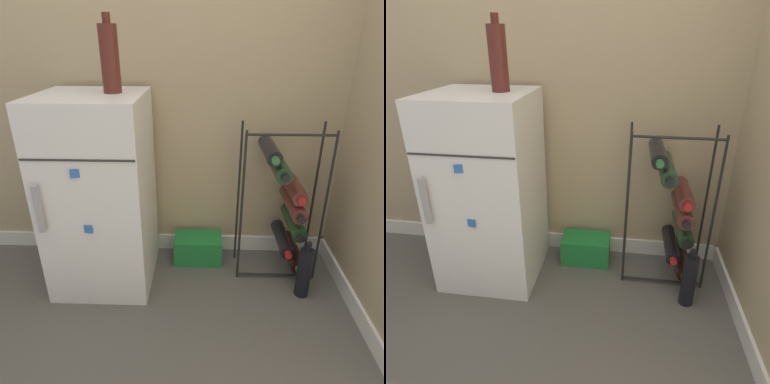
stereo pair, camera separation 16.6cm
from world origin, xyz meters
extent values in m
plane|color=#56544F|center=(0.00, 0.00, 0.00)|extent=(14.00, 14.00, 0.00)
cube|color=tan|center=(0.00, 0.75, 1.25)|extent=(6.67, 0.06, 2.50)
cube|color=white|center=(0.00, 0.71, 0.04)|extent=(6.67, 0.01, 0.09)
cube|color=white|center=(-0.36, 0.45, 0.47)|extent=(0.47, 0.46, 0.94)
cube|color=#2D2D2D|center=(-0.36, 0.22, 0.73)|extent=(0.46, 0.00, 0.01)
cube|color=#9E9EA3|center=(-0.54, 0.20, 0.52)|extent=(0.02, 0.02, 0.21)
cube|color=blue|center=(-0.35, 0.22, 0.42)|extent=(0.04, 0.01, 0.04)
cube|color=blue|center=(-0.37, 0.22, 0.67)|extent=(0.04, 0.02, 0.04)
cylinder|color=black|center=(0.32, 0.45, 0.40)|extent=(0.01, 0.01, 0.79)
cylinder|color=black|center=(0.71, 0.45, 0.40)|extent=(0.01, 0.01, 0.79)
cylinder|color=black|center=(0.32, 0.62, 0.40)|extent=(0.01, 0.01, 0.79)
cylinder|color=black|center=(0.71, 0.62, 0.40)|extent=(0.01, 0.01, 0.79)
cylinder|color=black|center=(0.51, 0.45, 0.02)|extent=(0.39, 0.01, 0.01)
cylinder|color=black|center=(0.51, 0.45, 0.77)|extent=(0.39, 0.01, 0.01)
cylinder|color=black|center=(0.61, 0.54, 0.11)|extent=(0.08, 0.30, 0.08)
cylinder|color=#2D7033|center=(0.61, 0.38, 0.11)|extent=(0.04, 0.02, 0.04)
cylinder|color=black|center=(0.55, 0.54, 0.19)|extent=(0.07, 0.27, 0.07)
cylinder|color=red|center=(0.55, 0.39, 0.19)|extent=(0.03, 0.02, 0.03)
cylinder|color=#19381E|center=(0.60, 0.54, 0.29)|extent=(0.07, 0.29, 0.07)
cylinder|color=black|center=(0.60, 0.38, 0.29)|extent=(0.04, 0.02, 0.04)
cylinder|color=#56231E|center=(0.58, 0.54, 0.40)|extent=(0.08, 0.31, 0.08)
cylinder|color=black|center=(0.58, 0.37, 0.40)|extent=(0.04, 0.02, 0.04)
cylinder|color=#56231E|center=(0.58, 0.54, 0.48)|extent=(0.07, 0.26, 0.07)
cylinder|color=red|center=(0.58, 0.40, 0.48)|extent=(0.04, 0.02, 0.04)
cylinder|color=#19381E|center=(0.49, 0.54, 0.60)|extent=(0.08, 0.31, 0.08)
cylinder|color=black|center=(0.49, 0.37, 0.60)|extent=(0.04, 0.02, 0.04)
cylinder|color=black|center=(0.44, 0.54, 0.67)|extent=(0.07, 0.27, 0.07)
cylinder|color=#2D7033|center=(0.44, 0.39, 0.67)|extent=(0.03, 0.02, 0.03)
cube|color=#1E7F38|center=(0.11, 0.60, 0.07)|extent=(0.26, 0.16, 0.15)
cylinder|color=#56231E|center=(-0.26, 0.48, 1.07)|extent=(0.08, 0.08, 0.27)
cylinder|color=#56231E|center=(-0.26, 0.48, 1.23)|extent=(0.03, 0.03, 0.04)
cylinder|color=black|center=(0.62, 0.33, 0.13)|extent=(0.07, 0.07, 0.26)
cylinder|color=black|center=(0.62, 0.33, 0.28)|extent=(0.03, 0.03, 0.04)
camera|label=1|loc=(0.13, -1.01, 1.17)|focal=32.00mm
camera|label=2|loc=(0.30, -1.00, 1.17)|focal=32.00mm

